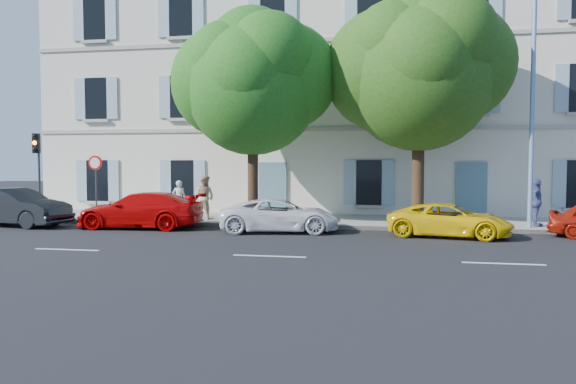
% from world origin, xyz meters
% --- Properties ---
extents(ground, '(90.00, 90.00, 0.00)m').
position_xyz_m(ground, '(0.00, 0.00, 0.00)').
color(ground, black).
extents(sidewalk, '(36.00, 4.50, 0.15)m').
position_xyz_m(sidewalk, '(0.00, 4.45, 0.07)').
color(sidewalk, '#A09E96').
rests_on(sidewalk, ground).
extents(kerb, '(36.00, 0.16, 0.16)m').
position_xyz_m(kerb, '(0.00, 2.28, 0.08)').
color(kerb, '#9E998E').
rests_on(kerb, ground).
extents(building, '(28.00, 7.00, 12.00)m').
position_xyz_m(building, '(0.00, 10.20, 6.00)').
color(building, beige).
rests_on(building, ground).
extents(car_dark_sedan, '(4.68, 2.19, 1.48)m').
position_xyz_m(car_dark_sedan, '(-11.35, 0.96, 0.74)').
color(car_dark_sedan, black).
rests_on(car_dark_sedan, ground).
extents(car_red_coupe, '(4.84, 2.15, 1.38)m').
position_xyz_m(car_red_coupe, '(-6.20, 1.20, 0.69)').
color(car_red_coupe, '#C20505').
rests_on(car_red_coupe, ground).
extents(car_white_coupe, '(4.61, 2.64, 1.21)m').
position_xyz_m(car_white_coupe, '(-0.73, 1.09, 0.61)').
color(car_white_coupe, white).
rests_on(car_white_coupe, ground).
extents(car_yellow_supercar, '(4.36, 2.57, 1.14)m').
position_xyz_m(car_yellow_supercar, '(5.16, 0.89, 0.57)').
color(car_yellow_supercar, yellow).
rests_on(car_yellow_supercar, ground).
extents(tree_left, '(5.28, 5.28, 8.18)m').
position_xyz_m(tree_left, '(-2.20, 2.92, 5.41)').
color(tree_left, '#3A2819').
rests_on(tree_left, sidewalk).
extents(tree_right, '(5.69, 5.69, 8.77)m').
position_xyz_m(tree_right, '(4.21, 3.60, 5.78)').
color(tree_right, '#3A2819').
rests_on(tree_right, sidewalk).
extents(traffic_light, '(0.32, 0.40, 3.58)m').
position_xyz_m(traffic_light, '(-11.57, 2.77, 2.74)').
color(traffic_light, '#383A3D').
rests_on(traffic_light, sidewalk).
extents(road_sign, '(0.61, 0.09, 2.64)m').
position_xyz_m(road_sign, '(-8.96, 2.88, 2.05)').
color(road_sign, '#383A3D').
rests_on(road_sign, sidewalk).
extents(street_lamp, '(0.27, 1.75, 8.25)m').
position_xyz_m(street_lamp, '(8.15, 2.69, 4.82)').
color(street_lamp, '#7293BF').
rests_on(street_lamp, sidewalk).
extents(pedestrian_a, '(0.65, 0.49, 1.60)m').
position_xyz_m(pedestrian_a, '(-5.64, 3.79, 0.95)').
color(pedestrian_a, silver).
rests_on(pedestrian_a, sidewalk).
extents(pedestrian_b, '(1.05, 0.93, 1.83)m').
position_xyz_m(pedestrian_b, '(-4.39, 3.42, 1.06)').
color(pedestrian_b, '#CFAD84').
rests_on(pedestrian_b, sidewalk).
extents(pedestrian_c, '(0.48, 1.05, 1.76)m').
position_xyz_m(pedestrian_c, '(8.50, 3.39, 1.03)').
color(pedestrian_c, '#485385').
rests_on(pedestrian_c, sidewalk).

